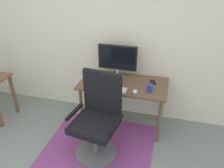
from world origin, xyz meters
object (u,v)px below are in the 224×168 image
at_px(monitor, 117,59).
at_px(cell_phone, 153,82).
at_px(office_chair, 98,123).
at_px(keyboard, 110,89).
at_px(desk, 123,88).
at_px(computer_mouse, 135,91).
at_px(coffee_cup, 150,88).

distance_m(monitor, cell_phone, 0.60).
bearing_deg(office_chair, monitor, 95.03).
bearing_deg(keyboard, desk, 59.93).
xyz_separation_m(monitor, computer_mouse, (0.34, -0.40, -0.26)).
relative_size(monitor, office_chair, 0.51).
bearing_deg(computer_mouse, coffee_cup, 24.29).
height_order(monitor, coffee_cup, monitor).
bearing_deg(office_chair, computer_mouse, 55.60).
relative_size(monitor, keyboard, 1.30).
bearing_deg(desk, coffee_cup, -20.35).
relative_size(keyboard, office_chair, 0.40).
xyz_separation_m(coffee_cup, office_chair, (-0.56, -0.49, -0.31)).
distance_m(computer_mouse, coffee_cup, 0.20).
bearing_deg(computer_mouse, monitor, 130.15).
height_order(desk, office_chair, office_chair).
relative_size(monitor, cell_phone, 3.99).
relative_size(computer_mouse, office_chair, 0.10).
height_order(keyboard, office_chair, office_chair).
relative_size(keyboard, cell_phone, 3.07).
height_order(monitor, cell_phone, monitor).
distance_m(monitor, coffee_cup, 0.65).
bearing_deg(cell_phone, desk, -177.77).
xyz_separation_m(keyboard, office_chair, (-0.05, -0.41, -0.26)).
bearing_deg(office_chair, desk, 82.38).
distance_m(monitor, computer_mouse, 0.58).
xyz_separation_m(monitor, keyboard, (0.01, -0.40, -0.27)).
bearing_deg(desk, keyboard, -120.07).
distance_m(keyboard, office_chair, 0.49).
distance_m(keyboard, computer_mouse, 0.33).
height_order(coffee_cup, office_chair, office_chair).
bearing_deg(coffee_cup, monitor, 148.22).
height_order(monitor, computer_mouse, monitor).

